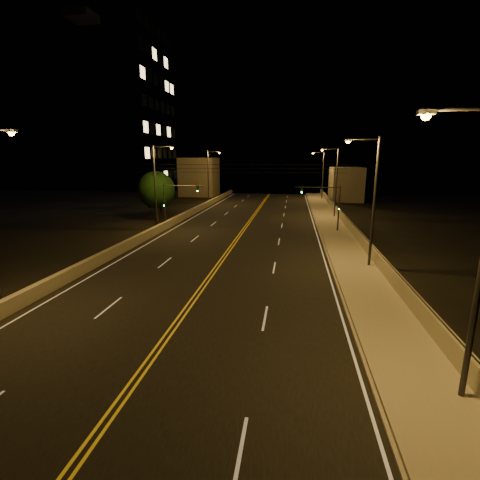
# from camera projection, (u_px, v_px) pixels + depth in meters

# --- Properties ---
(road) EXTENTS (18.00, 120.00, 0.02)m
(road) POSITION_uv_depth(u_px,v_px,m) (220.00, 263.00, 28.47)
(road) COLOR black
(road) RESTS_ON ground
(sidewalk) EXTENTS (3.60, 120.00, 0.30)m
(sidewalk) POSITION_uv_depth(u_px,v_px,m) (356.00, 268.00, 26.86)
(sidewalk) COLOR gray
(sidewalk) RESTS_ON ground
(curb) EXTENTS (0.14, 120.00, 0.15)m
(curb) POSITION_uv_depth(u_px,v_px,m) (331.00, 267.00, 27.15)
(curb) COLOR gray
(curb) RESTS_ON ground
(parapet_wall) EXTENTS (0.30, 120.00, 1.00)m
(parapet_wall) POSITION_uv_depth(u_px,v_px,m) (379.00, 260.00, 26.47)
(parapet_wall) COLOR gray
(parapet_wall) RESTS_ON sidewalk
(jersey_barrier) EXTENTS (0.45, 120.00, 0.89)m
(jersey_barrier) POSITION_uv_depth(u_px,v_px,m) (110.00, 254.00, 29.76)
(jersey_barrier) COLOR gray
(jersey_barrier) RESTS_ON ground
(distant_building_right) EXTENTS (6.00, 10.00, 6.77)m
(distant_building_right) POSITION_uv_depth(u_px,v_px,m) (346.00, 184.00, 71.93)
(distant_building_right) COLOR slate
(distant_building_right) RESTS_ON ground
(distant_building_left) EXTENTS (8.00, 8.00, 8.69)m
(distant_building_left) POSITION_uv_depth(u_px,v_px,m) (199.00, 177.00, 81.10)
(distant_building_left) COLOR slate
(distant_building_left) RESTS_ON ground
(parapet_rail) EXTENTS (0.06, 120.00, 0.06)m
(parapet_rail) POSITION_uv_depth(u_px,v_px,m) (380.00, 254.00, 26.35)
(parapet_rail) COLOR black
(parapet_rail) RESTS_ON parapet_wall
(lane_markings) EXTENTS (17.32, 116.00, 0.00)m
(lane_markings) POSITION_uv_depth(u_px,v_px,m) (219.00, 263.00, 28.39)
(lane_markings) COLOR silver
(lane_markings) RESTS_ON road
(streetlight_0) EXTENTS (2.55, 0.28, 9.90)m
(streetlight_0) POSITION_uv_depth(u_px,v_px,m) (477.00, 245.00, 10.93)
(streetlight_0) COLOR #2D2D33
(streetlight_0) RESTS_ON ground
(streetlight_1) EXTENTS (2.55, 0.28, 9.90)m
(streetlight_1) POSITION_uv_depth(u_px,v_px,m) (371.00, 196.00, 25.89)
(streetlight_1) COLOR #2D2D33
(streetlight_1) RESTS_ON ground
(streetlight_2) EXTENTS (2.55, 0.28, 9.90)m
(streetlight_2) POSITION_uv_depth(u_px,v_px,m) (335.00, 179.00, 49.13)
(streetlight_2) COLOR #2D2D33
(streetlight_2) RESTS_ON ground
(streetlight_3) EXTENTS (2.55, 0.28, 9.90)m
(streetlight_3) POSITION_uv_depth(u_px,v_px,m) (322.00, 173.00, 71.99)
(streetlight_3) COLOR #2D2D33
(streetlight_3) RESTS_ON ground
(streetlight_5) EXTENTS (2.55, 0.28, 9.90)m
(streetlight_5) POSITION_uv_depth(u_px,v_px,m) (157.00, 183.00, 40.42)
(streetlight_5) COLOR #2D2D33
(streetlight_5) RESTS_ON ground
(streetlight_6) EXTENTS (2.55, 0.28, 9.90)m
(streetlight_6) POSITION_uv_depth(u_px,v_px,m) (209.00, 174.00, 65.45)
(streetlight_6) COLOR #2D2D33
(streetlight_6) RESTS_ON ground
(traffic_signal_right) EXTENTS (5.11, 0.31, 5.43)m
(traffic_signal_right) POSITION_uv_depth(u_px,v_px,m) (329.00, 203.00, 39.61)
(traffic_signal_right) COLOR #2D2D33
(traffic_signal_right) RESTS_ON ground
(traffic_signal_left) EXTENTS (5.11, 0.31, 5.43)m
(traffic_signal_left) POSITION_uv_depth(u_px,v_px,m) (173.00, 200.00, 42.34)
(traffic_signal_left) COLOR #2D2D33
(traffic_signal_left) RESTS_ON ground
(overhead_wires) EXTENTS (22.00, 0.03, 0.83)m
(overhead_wires) POSITION_uv_depth(u_px,v_px,m) (238.00, 169.00, 35.94)
(overhead_wires) COLOR black
(building_tower) EXTENTS (24.00, 15.00, 30.61)m
(building_tower) POSITION_uv_depth(u_px,v_px,m) (91.00, 120.00, 57.17)
(building_tower) COLOR slate
(building_tower) RESTS_ON ground
(tree_0) EXTENTS (5.00, 5.00, 6.78)m
(tree_0) POSITION_uv_depth(u_px,v_px,m) (156.00, 190.00, 47.44)
(tree_0) COLOR black
(tree_0) RESTS_ON ground
(tree_1) EXTENTS (4.53, 4.53, 6.13)m
(tree_1) POSITION_uv_depth(u_px,v_px,m) (160.00, 188.00, 55.70)
(tree_1) COLOR black
(tree_1) RESTS_ON ground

